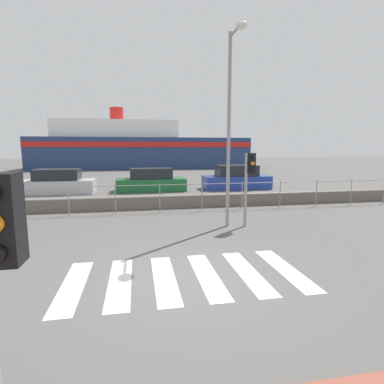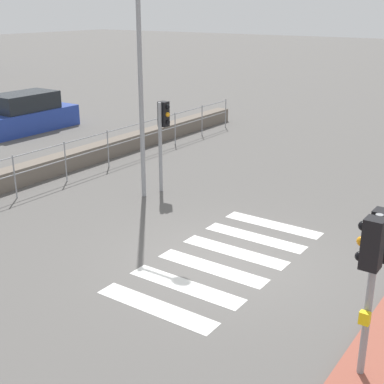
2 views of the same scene
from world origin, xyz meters
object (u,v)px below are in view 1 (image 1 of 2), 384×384
(traffic_light_far, at_px, (249,173))
(parked_car_green, at_px, (151,181))
(parked_car_silver, at_px, (58,183))
(ferry_boat, at_px, (138,148))
(parked_car_blue, at_px, (236,179))
(streetlamp, at_px, (231,109))

(traffic_light_far, bearing_deg, parked_car_green, 106.97)
(traffic_light_far, distance_m, parked_car_green, 9.88)
(traffic_light_far, bearing_deg, parked_car_silver, 131.86)
(parked_car_green, bearing_deg, ferry_boat, 91.56)
(ferry_boat, distance_m, parked_car_silver, 24.05)
(parked_car_silver, bearing_deg, ferry_boat, 78.20)
(parked_car_blue, bearing_deg, streetlamp, -110.13)
(streetlamp, xyz_separation_m, parked_car_green, (-2.16, 9.46, -3.31))
(traffic_light_far, xyz_separation_m, ferry_boat, (-3.50, 32.83, 0.82))
(ferry_boat, distance_m, parked_car_green, 23.55)
(parked_car_silver, height_order, parked_car_blue, parked_car_blue)
(traffic_light_far, xyz_separation_m, parked_car_silver, (-8.40, 9.37, -1.23))
(ferry_boat, bearing_deg, parked_car_blue, -75.05)
(parked_car_silver, bearing_deg, parked_car_blue, 0.00)
(ferry_boat, xyz_separation_m, parked_car_blue, (6.26, -23.45, -2.00))
(streetlamp, bearing_deg, parked_car_silver, 129.13)
(ferry_boat, distance_m, parked_car_blue, 24.36)
(parked_car_silver, bearing_deg, parked_car_green, 0.00)
(traffic_light_far, relative_size, parked_car_silver, 0.60)
(streetlamp, distance_m, parked_car_green, 10.25)
(parked_car_silver, relative_size, parked_car_blue, 0.96)
(streetlamp, height_order, parked_car_green, streetlamp)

